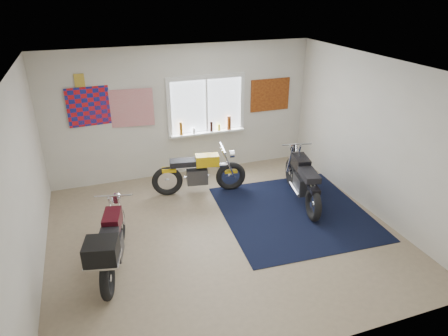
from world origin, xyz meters
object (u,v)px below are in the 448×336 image
object	(u,v)px
navy_rug	(294,212)
black_chrome_bike	(302,181)
yellow_triumph	(199,173)
maroon_tourer	(111,244)

from	to	relation	value
navy_rug	black_chrome_bike	world-z (taller)	black_chrome_bike
yellow_triumph	black_chrome_bike	distance (m)	1.97
black_chrome_bike	maroon_tourer	distance (m)	3.65
black_chrome_bike	maroon_tourer	world-z (taller)	black_chrome_bike
black_chrome_bike	yellow_triumph	bearing A→B (deg)	72.18
black_chrome_bike	maroon_tourer	size ratio (longest dim) A/B	1.04
yellow_triumph	black_chrome_bike	xyz separation A→B (m)	(1.71, -0.98, 0.02)
maroon_tourer	yellow_triumph	bearing A→B (deg)	-30.61
yellow_triumph	black_chrome_bike	world-z (taller)	black_chrome_bike
black_chrome_bike	navy_rug	bearing A→B (deg)	148.44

